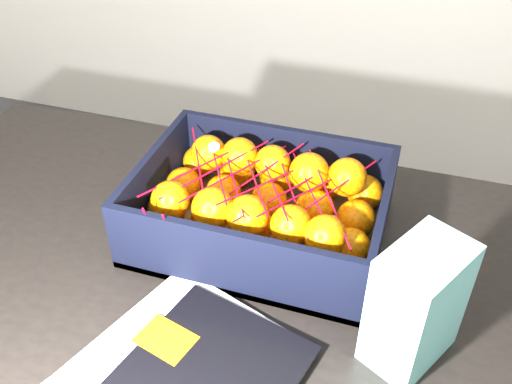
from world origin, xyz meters
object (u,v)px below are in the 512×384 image
(produce_crate, at_px, (262,216))
(retail_carton, at_px, (417,305))
(table, at_px, (197,321))
(magazine_stack, at_px, (178,374))

(produce_crate, bearing_deg, retail_carton, -32.54)
(table, bearing_deg, retail_carton, -5.12)
(magazine_stack, distance_m, produce_crate, 0.30)
(produce_crate, height_order, retail_carton, retail_carton)
(produce_crate, relative_size, retail_carton, 2.20)
(retail_carton, bearing_deg, produce_crate, 175.71)
(table, bearing_deg, produce_crate, 63.15)
(magazine_stack, height_order, retail_carton, retail_carton)
(table, height_order, produce_crate, produce_crate)
(magazine_stack, relative_size, produce_crate, 0.91)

